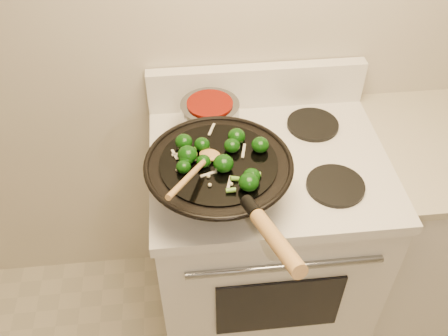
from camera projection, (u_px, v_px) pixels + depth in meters
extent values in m
plane|color=beige|center=(282.00, 2.00, 1.61)|extent=(3.50, 0.00, 3.50)
cube|color=white|center=(262.00, 248.00, 1.96)|extent=(0.76, 0.64, 0.88)
cube|color=white|center=(269.00, 163.00, 1.64)|extent=(0.78, 0.66, 0.04)
cube|color=white|center=(256.00, 86.00, 1.79)|extent=(0.78, 0.05, 0.16)
cylinder|color=gray|center=(285.00, 267.00, 1.49)|extent=(0.60, 0.02, 0.02)
cube|color=black|center=(279.00, 306.00, 1.65)|extent=(0.42, 0.01, 0.28)
cylinder|color=black|center=(219.00, 194.00, 1.50)|extent=(0.18, 0.18, 0.01)
cylinder|color=black|center=(335.00, 186.00, 1.53)|extent=(0.18, 0.18, 0.01)
cylinder|color=black|center=(210.00, 131.00, 1.72)|extent=(0.18, 0.18, 0.01)
cylinder|color=black|center=(313.00, 124.00, 1.75)|extent=(0.18, 0.18, 0.01)
torus|color=black|center=(219.00, 163.00, 1.42)|extent=(0.43, 0.43, 0.02)
cylinder|color=black|center=(219.00, 163.00, 1.41)|extent=(0.34, 0.34, 0.01)
cylinder|color=black|center=(251.00, 207.00, 1.21)|extent=(0.05, 0.08, 0.05)
cylinder|color=#AB7D44|center=(277.00, 242.00, 1.08)|extent=(0.09, 0.23, 0.10)
ellipsoid|color=#0B3308|center=(187.00, 154.00, 1.40)|extent=(0.06, 0.06, 0.05)
cylinder|color=#4C8931|center=(194.00, 158.00, 1.41)|extent=(0.02, 0.02, 0.02)
ellipsoid|color=#0B3308|center=(232.00, 146.00, 1.43)|extent=(0.05, 0.05, 0.04)
ellipsoid|color=#0B3308|center=(184.00, 142.00, 1.44)|extent=(0.05, 0.05, 0.04)
ellipsoid|color=#0B3308|center=(203.00, 161.00, 1.39)|extent=(0.04, 0.04, 0.03)
cylinder|color=#4C8931|center=(208.00, 164.00, 1.40)|extent=(0.02, 0.02, 0.02)
ellipsoid|color=#0B3308|center=(183.00, 167.00, 1.37)|extent=(0.04, 0.04, 0.04)
ellipsoid|color=#0B3308|center=(223.00, 163.00, 1.37)|extent=(0.06, 0.06, 0.05)
ellipsoid|color=#0B3308|center=(202.00, 144.00, 1.44)|extent=(0.05, 0.05, 0.04)
cylinder|color=#4C8931|center=(207.00, 147.00, 1.45)|extent=(0.02, 0.02, 0.02)
ellipsoid|color=#0B3308|center=(186.00, 158.00, 1.40)|extent=(0.04, 0.04, 0.04)
ellipsoid|color=#0B3308|center=(260.00, 145.00, 1.43)|extent=(0.05, 0.05, 0.04)
ellipsoid|color=#0B3308|center=(237.00, 136.00, 1.46)|extent=(0.05, 0.05, 0.04)
cylinder|color=#4C8931|center=(242.00, 140.00, 1.47)|extent=(0.02, 0.02, 0.02)
ellipsoid|color=#0B3308|center=(252.00, 176.00, 1.34)|extent=(0.05, 0.05, 0.04)
ellipsoid|color=#0B3308|center=(249.00, 182.00, 1.32)|extent=(0.06, 0.06, 0.05)
cube|color=beige|center=(244.00, 151.00, 1.44)|extent=(0.02, 0.06, 0.00)
cube|color=beige|center=(175.00, 155.00, 1.43)|extent=(0.02, 0.04, 0.00)
cube|color=beige|center=(209.00, 174.00, 1.37)|extent=(0.05, 0.02, 0.00)
cube|color=beige|center=(182.00, 143.00, 1.46)|extent=(0.03, 0.05, 0.00)
cube|color=beige|center=(229.00, 182.00, 1.35)|extent=(0.02, 0.05, 0.00)
cube|color=beige|center=(188.00, 161.00, 1.41)|extent=(0.05, 0.02, 0.00)
cube|color=beige|center=(212.00, 129.00, 1.51)|extent=(0.03, 0.06, 0.00)
cube|color=beige|center=(181.00, 154.00, 1.43)|extent=(0.05, 0.01, 0.00)
cube|color=beige|center=(183.00, 168.00, 1.39)|extent=(0.04, 0.02, 0.00)
cylinder|color=#5A9731|center=(257.00, 174.00, 1.36)|extent=(0.02, 0.03, 0.02)
cylinder|color=#5A9731|center=(235.00, 179.00, 1.35)|extent=(0.03, 0.03, 0.02)
cylinder|color=#5A9731|center=(192.00, 150.00, 1.43)|extent=(0.03, 0.03, 0.02)
cylinder|color=#5A9731|center=(231.00, 190.00, 1.32)|extent=(0.03, 0.02, 0.02)
cylinder|color=#5A9731|center=(208.00, 155.00, 1.42)|extent=(0.03, 0.02, 0.02)
sphere|color=beige|center=(231.00, 184.00, 1.34)|extent=(0.01, 0.01, 0.01)
sphere|color=beige|center=(208.00, 176.00, 1.36)|extent=(0.01, 0.01, 0.01)
sphere|color=beige|center=(210.00, 185.00, 1.34)|extent=(0.01, 0.01, 0.01)
ellipsoid|color=#AB7D44|center=(210.00, 155.00, 1.42)|extent=(0.08, 0.07, 0.02)
cylinder|color=#AB7D44|center=(190.00, 175.00, 1.30)|extent=(0.13, 0.24, 0.10)
cylinder|color=gray|center=(210.00, 117.00, 1.68)|extent=(0.20, 0.20, 0.11)
cylinder|color=#6B0E05|center=(210.00, 103.00, 1.64)|extent=(0.15, 0.15, 0.01)
cylinder|color=black|center=(233.00, 132.00, 1.54)|extent=(0.07, 0.12, 0.02)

